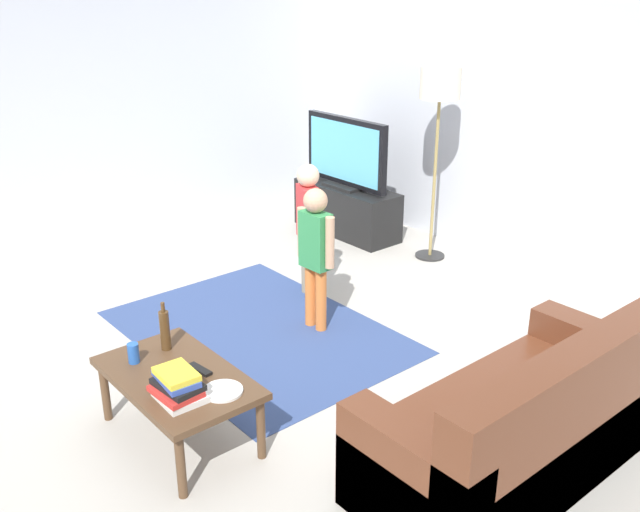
{
  "coord_description": "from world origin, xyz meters",
  "views": [
    {
      "loc": [
        3.56,
        -2.4,
        2.5
      ],
      "look_at": [
        0.0,
        0.6,
        0.65
      ],
      "focal_mm": 39.47,
      "sensor_mm": 36.0,
      "label": 1
    }
  ],
  "objects_px": {
    "coffee_table": "(177,382)",
    "bottle": "(165,330)",
    "tv": "(346,153)",
    "soda_can": "(133,353)",
    "tv_stand": "(347,210)",
    "floor_lamp": "(440,94)",
    "child_near_tv": "(308,218)",
    "tv_remote": "(200,369)",
    "plate": "(223,391)",
    "couch": "(526,430)",
    "child_center": "(316,246)",
    "book_stack": "(178,386)"
  },
  "relations": [
    {
      "from": "coffee_table",
      "to": "bottle",
      "type": "xyz_separation_m",
      "value": [
        -0.3,
        0.1,
        0.18
      ]
    },
    {
      "from": "tv",
      "to": "soda_can",
      "type": "height_order",
      "value": "tv"
    },
    {
      "from": "tv_stand",
      "to": "soda_can",
      "type": "distance_m",
      "value": 3.67
    },
    {
      "from": "tv",
      "to": "floor_lamp",
      "type": "xyz_separation_m",
      "value": [
        1.03,
        0.17,
        0.7
      ]
    },
    {
      "from": "child_near_tv",
      "to": "tv_remote",
      "type": "xyz_separation_m",
      "value": [
        1.1,
        -1.7,
        -0.25
      ]
    },
    {
      "from": "soda_can",
      "to": "plate",
      "type": "relative_size",
      "value": 0.55
    },
    {
      "from": "coffee_table",
      "to": "bottle",
      "type": "height_order",
      "value": "bottle"
    },
    {
      "from": "couch",
      "to": "child_center",
      "type": "xyz_separation_m",
      "value": [
        -2.04,
        0.26,
        0.37
      ]
    },
    {
      "from": "tv",
      "to": "plate",
      "type": "bearing_deg",
      "value": -52.09
    },
    {
      "from": "child_center",
      "to": "soda_can",
      "type": "xyz_separation_m",
      "value": [
        0.28,
        -1.61,
        -0.18
      ]
    },
    {
      "from": "tv_stand",
      "to": "coffee_table",
      "type": "xyz_separation_m",
      "value": [
        2.0,
        -3.11,
        0.13
      ]
    },
    {
      "from": "tv_remote",
      "to": "couch",
      "type": "bearing_deg",
      "value": 30.81
    },
    {
      "from": "couch",
      "to": "floor_lamp",
      "type": "height_order",
      "value": "floor_lamp"
    },
    {
      "from": "book_stack",
      "to": "soda_can",
      "type": "bearing_deg",
      "value": -179.15
    },
    {
      "from": "tv_stand",
      "to": "plate",
      "type": "xyz_separation_m",
      "value": [
        2.32,
        -3.01,
        0.18
      ]
    },
    {
      "from": "tv",
      "to": "bottle",
      "type": "relative_size",
      "value": 3.57
    },
    {
      "from": "child_center",
      "to": "soda_can",
      "type": "height_order",
      "value": "child_center"
    },
    {
      "from": "bottle",
      "to": "child_center",
      "type": "bearing_deg",
      "value": 100.69
    },
    {
      "from": "tv_stand",
      "to": "couch",
      "type": "height_order",
      "value": "couch"
    },
    {
      "from": "tv",
      "to": "tv_remote",
      "type": "bearing_deg",
      "value": -55.28
    },
    {
      "from": "coffee_table",
      "to": "tv_remote",
      "type": "distance_m",
      "value": 0.14
    },
    {
      "from": "coffee_table",
      "to": "tv_remote",
      "type": "relative_size",
      "value": 5.88
    },
    {
      "from": "couch",
      "to": "bottle",
      "type": "distance_m",
      "value": 2.12
    },
    {
      "from": "coffee_table",
      "to": "tv",
      "type": "bearing_deg",
      "value": 123.01
    },
    {
      "from": "coffee_table",
      "to": "soda_can",
      "type": "distance_m",
      "value": 0.32
    },
    {
      "from": "floor_lamp",
      "to": "child_near_tv",
      "type": "xyz_separation_m",
      "value": [
        -0.08,
        -1.44,
        -0.87
      ]
    },
    {
      "from": "coffee_table",
      "to": "plate",
      "type": "distance_m",
      "value": 0.34
    },
    {
      "from": "tv_stand",
      "to": "child_center",
      "type": "bearing_deg",
      "value": -48.31
    },
    {
      "from": "couch",
      "to": "soda_can",
      "type": "height_order",
      "value": "couch"
    },
    {
      "from": "plate",
      "to": "floor_lamp",
      "type": "bearing_deg",
      "value": 112.31
    },
    {
      "from": "soda_can",
      "to": "tv_stand",
      "type": "bearing_deg",
      "value": 118.13
    },
    {
      "from": "child_near_tv",
      "to": "tv",
      "type": "bearing_deg",
      "value": 126.9
    },
    {
      "from": "bottle",
      "to": "soda_can",
      "type": "xyz_separation_m",
      "value": [
        0.02,
        -0.22,
        -0.07
      ]
    },
    {
      "from": "bottle",
      "to": "soda_can",
      "type": "distance_m",
      "value": 0.23
    },
    {
      "from": "tv_stand",
      "to": "soda_can",
      "type": "bearing_deg",
      "value": -61.87
    },
    {
      "from": "coffee_table",
      "to": "plate",
      "type": "bearing_deg",
      "value": 17.34
    },
    {
      "from": "tv_stand",
      "to": "soda_can",
      "type": "relative_size",
      "value": 10.0
    },
    {
      "from": "tv",
      "to": "book_stack",
      "type": "bearing_deg",
      "value": -55.18
    },
    {
      "from": "couch",
      "to": "child_near_tv",
      "type": "height_order",
      "value": "child_near_tv"
    },
    {
      "from": "coffee_table",
      "to": "tv_remote",
      "type": "bearing_deg",
      "value": 67.38
    },
    {
      "from": "tv_stand",
      "to": "child_center",
      "type": "distance_m",
      "value": 2.21
    },
    {
      "from": "couch",
      "to": "soda_can",
      "type": "xyz_separation_m",
      "value": [
        -1.76,
        -1.35,
        0.19
      ]
    },
    {
      "from": "tv_stand",
      "to": "child_center",
      "type": "height_order",
      "value": "child_center"
    },
    {
      "from": "tv_stand",
      "to": "couch",
      "type": "relative_size",
      "value": 0.67
    },
    {
      "from": "tv_stand",
      "to": "tv_remote",
      "type": "xyz_separation_m",
      "value": [
        2.05,
        -2.99,
        0.19
      ]
    },
    {
      "from": "child_near_tv",
      "to": "child_center",
      "type": "height_order",
      "value": "child_near_tv"
    },
    {
      "from": "tv",
      "to": "book_stack",
      "type": "height_order",
      "value": "tv"
    },
    {
      "from": "floor_lamp",
      "to": "child_near_tv",
      "type": "relative_size",
      "value": 1.58
    },
    {
      "from": "tv_stand",
      "to": "coffee_table",
      "type": "bearing_deg",
      "value": -57.16
    },
    {
      "from": "tv_stand",
      "to": "couch",
      "type": "xyz_separation_m",
      "value": [
        3.48,
        -1.88,
        0.05
      ]
    }
  ]
}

